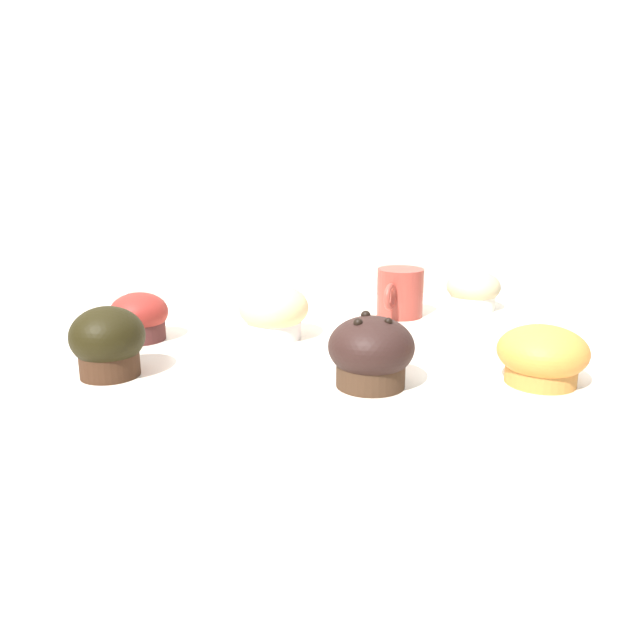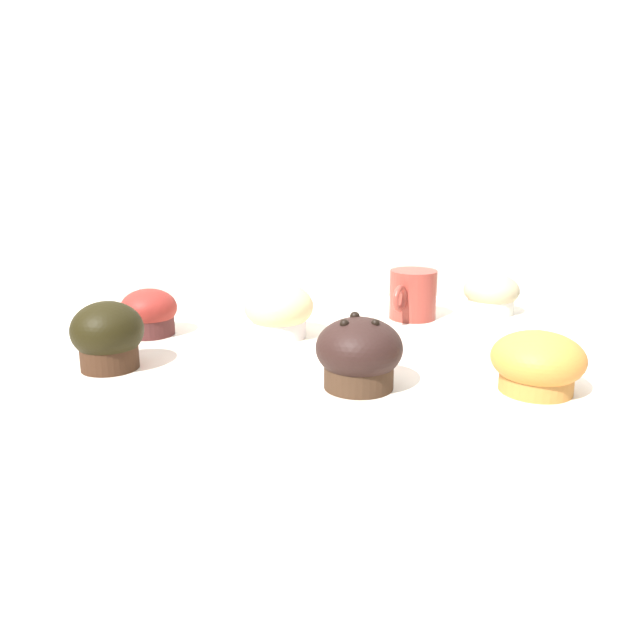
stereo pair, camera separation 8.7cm
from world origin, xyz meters
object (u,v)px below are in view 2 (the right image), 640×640
Objects in this scene: muffin_front_left at (538,363)px; muffin_back_center at (279,311)px; muffin_back_right at (108,336)px; muffin_front_right at (491,294)px; muffin_back_left at (359,354)px; coffee_cup at (413,294)px; muffin_front_center at (149,313)px.

muffin_back_center is (-0.30, 0.24, 0.01)m from muffin_front_left.
muffin_back_right is at bearing 168.72° from muffin_front_left.
muffin_front_left is 0.38m from muffin_front_right.
muffin_back_left is at bearing -65.95° from muffin_back_center.
muffin_back_right is 0.50m from coffee_cup.
muffin_back_right is at bearing -151.61° from coffee_cup.
muffin_front_left is 0.35m from coffee_cup.
muffin_back_left is 0.98× the size of muffin_back_center.
muffin_front_right is (0.06, 0.37, -0.00)m from muffin_front_left.
muffin_front_right is (0.58, 0.27, -0.01)m from muffin_back_right.
muffin_front_right is at bearing 19.48° from muffin_back_center.
muffin_back_left is at bearing -14.75° from muffin_back_right.
muffin_back_left is 0.95× the size of muffin_front_left.
muffin_front_center is 0.20m from muffin_back_center.
coffee_cup is (0.22, 0.10, 0.00)m from muffin_back_center.
muffin_back_center is at bearing -5.72° from muffin_front_center.
muffin_front_left is 0.39m from muffin_back_center.
muffin_front_center is 0.82× the size of muffin_back_center.
muffin_front_center is 0.84× the size of muffin_back_left.
muffin_back_right reaches higher than muffin_front_right.
coffee_cup is at bearing -168.09° from muffin_front_right.
coffee_cup reaches higher than muffin_front_left.
muffin_back_left is 0.33m from muffin_back_right.
muffin_back_right is 0.64m from muffin_front_right.
muffin_front_right is at bearing 24.66° from muffin_back_right.
muffin_back_center is (0.22, 0.14, -0.00)m from muffin_back_right.
muffin_front_right is (0.27, 0.35, -0.01)m from muffin_back_left.
muffin_back_right is at bearing -147.48° from muffin_back_center.
muffin_back_left is at bearing 174.17° from muffin_front_left.
muffin_back_right is (-0.31, 0.08, 0.00)m from muffin_back_left.
muffin_back_center is at bearing -155.97° from coffee_cup.
muffin_front_center is 0.79× the size of coffee_cup.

